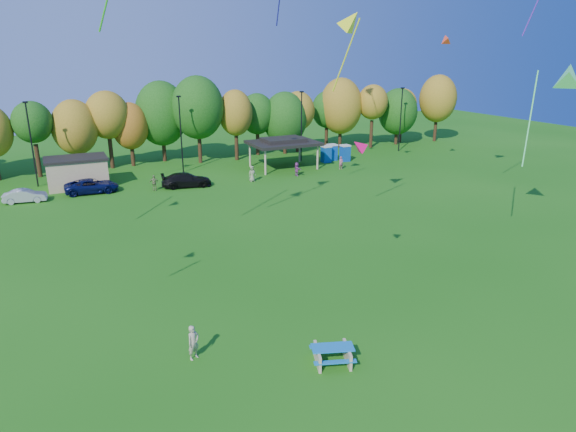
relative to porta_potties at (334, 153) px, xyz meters
name	(u,v)px	position (x,y,z in m)	size (l,w,h in m)	color
ground	(337,332)	(-21.84, -37.80, -1.10)	(160.00, 160.00, 0.00)	#19600F
tree_line	(145,119)	(-22.87, 7.71, 4.82)	(93.57, 10.55, 11.15)	black
lamp_posts	(181,132)	(-19.84, 2.20, 3.80)	(64.50, 0.25, 9.09)	black
utility_building	(77,172)	(-31.84, 0.20, 0.54)	(6.30, 4.30, 3.25)	tan
pavilion	(283,142)	(-7.84, -0.80, 2.13)	(8.20, 6.20, 3.77)	tan
porta_potties	(334,153)	(0.00, 0.00, 0.00)	(3.75, 2.33, 2.18)	#0C449D
picnic_table	(332,353)	(-23.45, -40.11, -0.60)	(2.42, 2.20, 0.86)	tan
kite_flyer	(193,342)	(-29.28, -36.96, -0.22)	(0.64, 0.42, 1.75)	tan
car_b	(25,196)	(-36.97, -3.94, -0.45)	(1.37, 3.94, 1.30)	#AAAAB0
car_c	(92,186)	(-30.77, -3.06, -0.36)	(2.45, 5.31, 1.47)	#0B1044
car_d	(186,180)	(-21.26, -4.83, -0.33)	(2.15, 5.29, 1.54)	black
far_person_0	(297,169)	(-8.19, -5.32, -0.29)	(1.49, 0.47, 1.61)	#9F4291
far_person_3	(252,174)	(-13.96, -5.65, -0.21)	(0.87, 0.57, 1.78)	gray
far_person_4	(341,163)	(-1.68, -4.54, -0.30)	(0.58, 0.38, 1.59)	#B35470
far_person_5	(154,183)	(-24.72, -4.85, -0.27)	(0.97, 0.40, 1.65)	olive
kite_0	(446,39)	(5.00, -13.83, 14.18)	(1.63, 1.83, 1.51)	#F53D1C
kite_1	(358,146)	(-19.27, -35.17, 8.16)	(1.24, 1.05, 1.08)	#C30A50
kite_7	(569,74)	(-1.07, -33.31, 11.48)	(4.43, 3.66, 7.84)	#57F67A
kite_12	(351,22)	(-14.42, -26.22, 14.90)	(2.96, 3.11, 5.65)	#D9EA18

